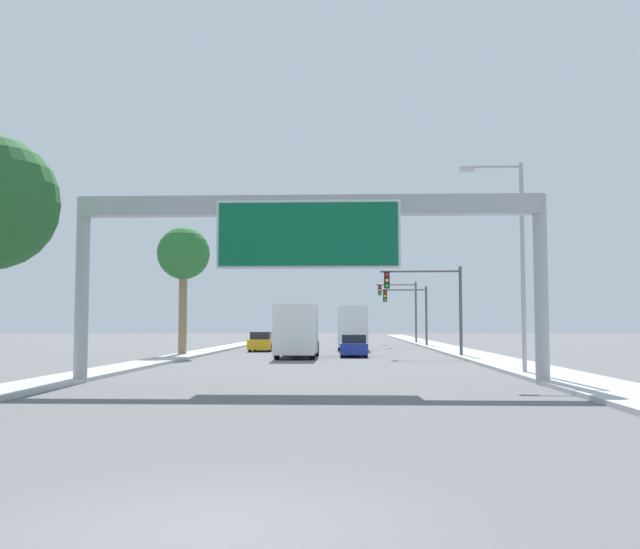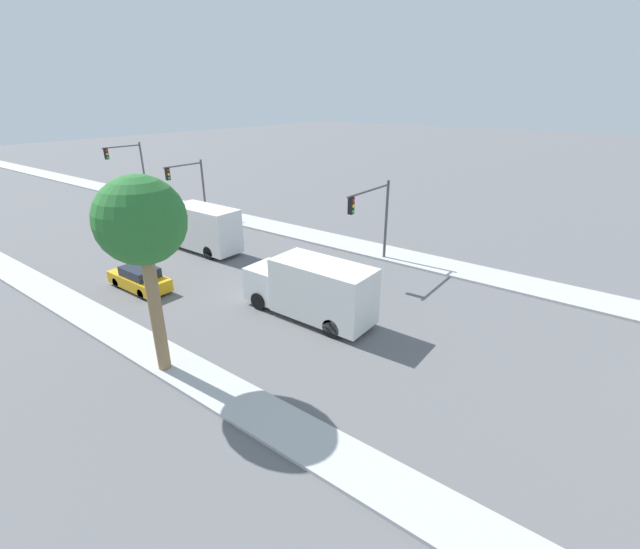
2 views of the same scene
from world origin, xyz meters
name	(u,v)px [view 2 (image 2 of 2)]	position (x,y,z in m)	size (l,w,h in m)	color
sidewalk_right	(202,210)	(9.50, 60.00, 0.07)	(3.00, 120.00, 0.15)	#B5B5B5
car_mid_center	(140,279)	(-5.25, 47.39, 0.70)	(1.71, 4.42, 1.48)	gold
car_mid_right	(320,276)	(1.75, 38.81, 0.67)	(1.72, 4.77, 1.41)	navy
truck_box_primary	(200,228)	(1.75, 50.27, 1.75)	(2.32, 7.71, 3.47)	yellow
truck_box_secondary	(312,289)	(-1.75, 36.71, 1.65)	(2.40, 7.50, 3.25)	white
traffic_light_near_intersection	(374,211)	(6.77, 38.00, 3.94)	(5.15, 0.32, 5.73)	#4C4C4F
traffic_light_mid_block	(191,180)	(7.11, 58.00, 3.73)	(4.17, 0.32, 5.50)	#4C4C4F
traffic_light_far_intersection	(131,164)	(7.22, 68.00, 4.36)	(4.21, 0.32, 6.51)	#4C4C4F
palm_tree_background	(141,224)	(-9.42, 38.86, 6.58)	(3.44, 3.44, 8.45)	#8C704C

